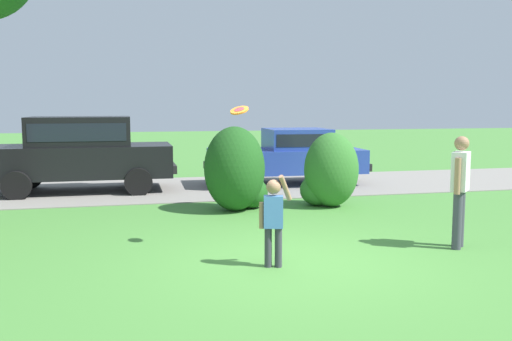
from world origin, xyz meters
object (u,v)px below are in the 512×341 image
at_px(frisbee, 239,110).
at_px(child_thrower, 273,216).
at_px(parked_sedan, 289,154).
at_px(parked_suv, 81,150).
at_px(adult_onlooker, 460,185).

bearing_deg(frisbee, child_thrower, -76.80).
height_order(parked_sedan, parked_suv, parked_suv).
distance_m(parked_suv, frisbee, 7.14).
xyz_separation_m(child_thrower, frisbee, (-0.25, 1.07, 1.42)).
xyz_separation_m(parked_suv, child_thrower, (3.04, -7.55, -0.36)).
distance_m(child_thrower, frisbee, 1.79).
distance_m(parked_sedan, adult_onlooker, 7.31).
relative_size(parked_sedan, adult_onlooker, 2.56).
xyz_separation_m(parked_suv, adult_onlooker, (6.11, -7.21, -0.09)).
height_order(parked_suv, frisbee, frisbee).
xyz_separation_m(frisbee, adult_onlooker, (3.31, -0.72, -1.15)).
xyz_separation_m(parked_sedan, adult_onlooker, (0.58, -7.28, 0.13)).
distance_m(frisbee, adult_onlooker, 3.58).
xyz_separation_m(parked_suv, frisbee, (2.79, -6.48, 1.06)).
distance_m(parked_sedan, parked_suv, 5.54).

